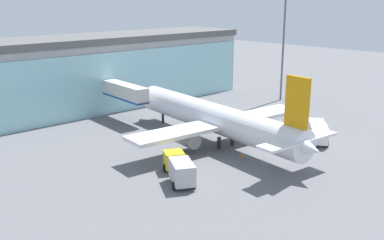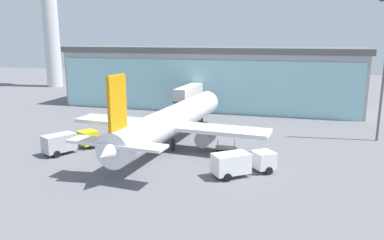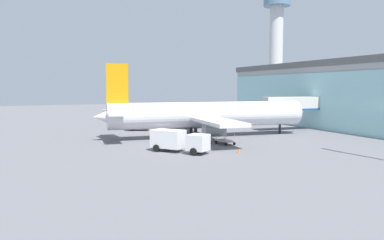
% 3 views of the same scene
% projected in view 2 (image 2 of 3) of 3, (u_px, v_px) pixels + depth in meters
% --- Properties ---
extents(ground, '(240.00, 240.00, 0.00)m').
position_uv_depth(ground, '(153.00, 162.00, 45.92)').
color(ground, slate).
extents(terminal_building, '(63.52, 16.66, 12.91)m').
position_uv_depth(terminal_building, '(208.00, 77.00, 80.57)').
color(terminal_building, '#9F9F9F').
rests_on(terminal_building, ground).
extents(jet_bridge, '(3.70, 14.33, 6.08)m').
position_uv_depth(jet_bridge, '(192.00, 92.00, 71.41)').
color(jet_bridge, beige).
rests_on(jet_bridge, ground).
extents(control_tower, '(9.43, 9.43, 39.69)m').
position_uv_depth(control_tower, '(49.00, 4.00, 110.24)').
color(control_tower, silver).
rests_on(control_tower, ground).
extents(airplane, '(28.14, 35.20, 11.29)m').
position_uv_depth(airplane, '(171.00, 121.00, 52.11)').
color(airplane, silver).
rests_on(airplane, ground).
extents(catering_truck, '(5.64, 7.39, 2.65)m').
position_uv_depth(catering_truck, '(69.00, 141.00, 49.71)').
color(catering_truck, yellow).
rests_on(catering_truck, ground).
extents(fuel_truck, '(7.22, 6.02, 2.65)m').
position_uv_depth(fuel_truck, '(242.00, 162.00, 41.35)').
color(fuel_truck, silver).
rests_on(fuel_truck, ground).
extents(baggage_cart, '(2.97, 1.92, 1.50)m').
position_uv_depth(baggage_cart, '(226.00, 148.00, 50.11)').
color(baggage_cart, '#9E998C').
rests_on(baggage_cart, ground).
extents(safety_cone_nose, '(0.36, 0.36, 0.55)m').
position_uv_depth(safety_cone_nose, '(144.00, 156.00, 47.57)').
color(safety_cone_nose, orange).
rests_on(safety_cone_nose, ground).
extents(safety_cone_wingtip, '(0.36, 0.36, 0.55)m').
position_uv_depth(safety_cone_wingtip, '(274.00, 157.00, 47.09)').
color(safety_cone_wingtip, orange).
rests_on(safety_cone_wingtip, ground).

